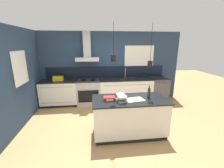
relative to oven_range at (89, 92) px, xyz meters
name	(u,v)px	position (x,y,z in m)	size (l,w,h in m)	color
ground_plane	(113,126)	(0.69, -1.69, -0.46)	(16.00, 16.00, 0.00)	tan
wall_back	(106,66)	(0.65, 0.31, 0.90)	(5.60, 2.48, 2.60)	navy
wall_left	(23,76)	(-1.74, -0.99, 0.85)	(0.08, 3.80, 2.60)	navy
counter_run_left	(59,93)	(-1.04, 0.01, 0.01)	(1.28, 0.64, 0.91)	black
counter_run_sink	(126,90)	(1.38, 0.01, 0.01)	(1.96, 0.64, 1.29)	black
oven_range	(89,92)	(0.00, 0.00, 0.00)	(0.82, 0.66, 0.91)	#B5B5BA
dishwasher	(158,89)	(2.67, 0.00, 0.00)	(0.63, 0.65, 0.91)	#4C4C51
kitchen_island	(129,116)	(1.04, -2.04, 0.00)	(1.76, 0.88, 0.91)	black
bottle_on_island	(149,93)	(1.50, -2.04, 0.58)	(0.07, 0.07, 0.30)	#193319
book_stack	(122,98)	(0.82, -2.15, 0.53)	(0.28, 0.33, 0.14)	beige
red_supply_box	(109,99)	(0.55, -2.09, 0.50)	(0.26, 0.18, 0.09)	red
paper_pile	(134,100)	(1.13, -2.11, 0.46)	(0.49, 0.36, 0.01)	silver
yellow_toolbox	(58,78)	(-1.04, 0.00, 0.54)	(0.34, 0.18, 0.19)	gold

